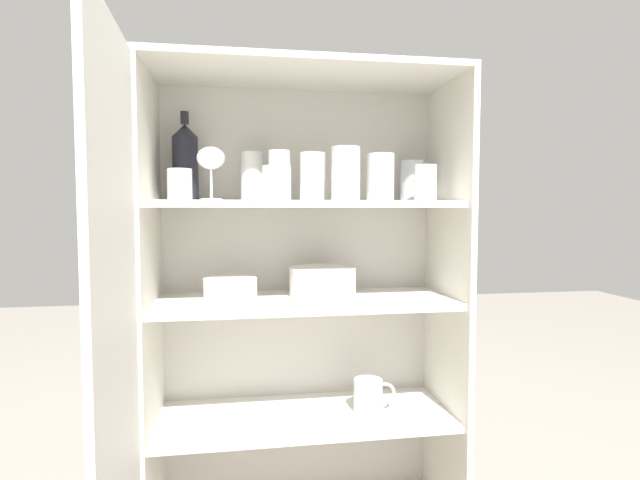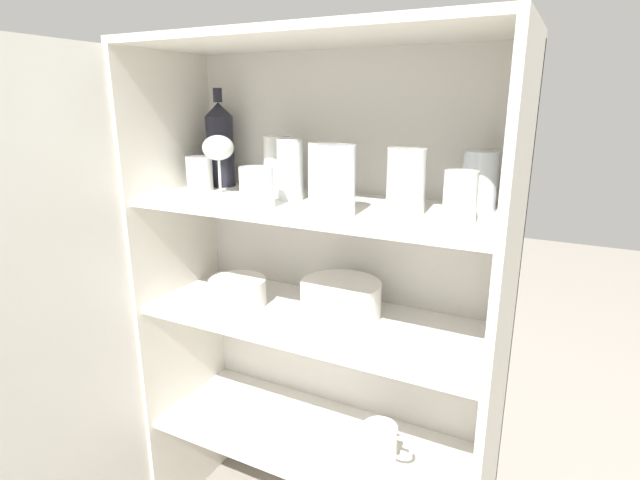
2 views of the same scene
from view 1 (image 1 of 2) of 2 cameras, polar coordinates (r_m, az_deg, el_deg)
The scene contains 22 objects.
cupboard_back_panel at distance 1.69m, azimuth -2.41°, elevation -6.49°, with size 0.92×0.02×1.37m, color silver.
cupboard_side_left at distance 1.53m, azimuth -18.78°, elevation -7.75°, with size 0.02×0.37×1.37m, color silver.
cupboard_side_right at distance 1.64m, azimuth 14.28°, elevation -6.92°, with size 0.02×0.37×1.37m, color silver.
cupboard_top_panel at distance 1.54m, azimuth -1.71°, elevation 18.48°, with size 0.92×0.37×0.02m, color silver.
shelf_board_lower at distance 1.62m, azimuth -1.63°, elevation -19.52°, with size 0.88×0.33×0.02m, color white.
shelf_board_middle at distance 1.52m, azimuth -1.66°, elevation -7.05°, with size 0.88×0.33×0.02m, color white.
shelf_board_upper at distance 1.49m, azimuth -1.68°, elevation 4.11°, with size 0.88×0.33×0.02m, color white.
cupboard_door at distance 1.14m, azimuth -22.29°, elevation -11.76°, with size 0.04×0.46×1.37m.
tumbler_glass_0 at distance 1.53m, azimuth 6.90°, elevation 7.11°, with size 0.08×0.08×0.14m.
tumbler_glass_1 at distance 1.50m, azimuth -4.68°, elevation 7.33°, with size 0.06×0.06×0.15m.
tumbler_glass_2 at distance 1.53m, azimuth 11.95°, elevation 6.41°, with size 0.07×0.07×0.11m.
tumbler_glass_3 at distance 1.51m, azimuth -15.73°, elevation 6.10°, with size 0.07×0.07×0.09m.
tumbler_glass_4 at distance 1.42m, azimuth 2.96°, elevation 7.57°, with size 0.08×0.08×0.15m.
tumbler_glass_5 at distance 1.50m, azimuth -0.88°, elevation 7.22°, with size 0.08×0.08×0.14m.
tumbler_glass_6 at distance 1.38m, azimuth -5.00°, elevation 6.50°, with size 0.08×0.08×0.09m.
tumbler_glass_7 at distance 1.67m, azimuth 10.50°, elevation 6.63°, with size 0.08×0.08×0.13m.
tumbler_glass_8 at distance 1.56m, azimuth -7.75°, elevation 7.17°, with size 0.07×0.07×0.15m.
wine_glass_0 at distance 1.48m, azimuth -12.36°, elevation 8.89°, with size 0.08×0.08×0.15m.
wine_bottle at distance 1.59m, azimuth -15.14°, elevation 8.59°, with size 0.08×0.08×0.27m.
plate_stack_white at distance 1.55m, azimuth 0.30°, elevation -4.79°, with size 0.21×0.21×0.09m.
mixing_bowl_large at distance 1.47m, azimuth -10.20°, elevation -5.54°, with size 0.15×0.15×0.07m.
coffee_mug_primary at distance 1.62m, azimuth 5.61°, elevation -17.27°, with size 0.13×0.09×0.10m.
Camera 1 is at (-0.19, -1.32, 0.98)m, focal length 28.00 mm.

